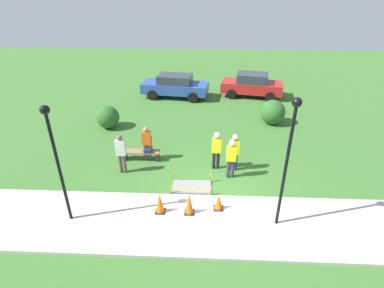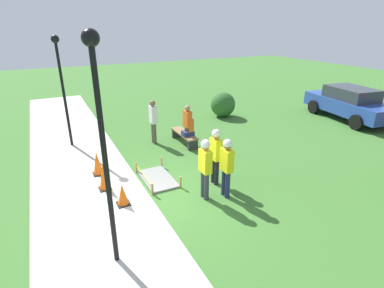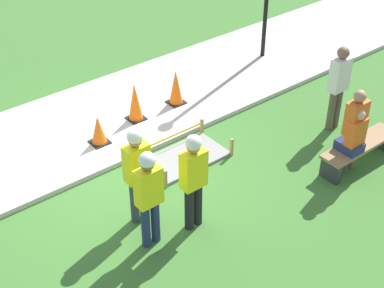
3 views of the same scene
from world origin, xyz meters
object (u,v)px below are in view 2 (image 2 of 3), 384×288
at_px(bystander_in_orange_shirt, 187,123).
at_px(lamppost_near, 101,127).
at_px(traffic_cone_sidewalk_edge, 123,195).
at_px(worker_supervisor, 227,163).
at_px(traffic_cone_near_patch, 97,163).
at_px(worker_trainee, 205,164).
at_px(traffic_cone_far_patch, 104,176).
at_px(person_seated_on_bench, 189,127).
at_px(lamppost_far, 61,77).
at_px(worker_assistant, 216,152).
at_px(park_bench, 184,136).
at_px(parked_car_blue, 349,103).
at_px(bystander_in_gray_shirt, 153,119).

bearing_deg(bystander_in_orange_shirt, lamppost_near, -38.74).
relative_size(traffic_cone_sidewalk_edge, worker_supervisor, 0.34).
height_order(traffic_cone_near_patch, worker_trainee, worker_trainee).
relative_size(traffic_cone_far_patch, worker_supervisor, 0.47).
relative_size(person_seated_on_bench, lamppost_far, 0.22).
bearing_deg(traffic_cone_sidewalk_edge, worker_assistant, 90.64).
relative_size(worker_supervisor, lamppost_far, 0.42).
bearing_deg(traffic_cone_sidewalk_edge, worker_trainee, 75.77).
bearing_deg(worker_trainee, lamppost_far, -152.63).
distance_m(person_seated_on_bench, worker_assistant, 3.14).
distance_m(worker_supervisor, worker_trainee, 0.60).
xyz_separation_m(worker_supervisor, worker_trainee, (-0.18, -0.57, 0.02)).
bearing_deg(traffic_cone_far_patch, traffic_cone_near_patch, 179.78).
relative_size(traffic_cone_far_patch, park_bench, 0.47).
xyz_separation_m(traffic_cone_sidewalk_edge, worker_assistant, (-0.03, 2.82, 0.64)).
height_order(traffic_cone_far_patch, parked_car_blue, parked_car_blue).
bearing_deg(traffic_cone_far_patch, worker_supervisor, 59.75).
bearing_deg(bystander_in_orange_shirt, worker_trainee, -18.86).
distance_m(park_bench, lamppost_near, 7.18).
bearing_deg(lamppost_near, traffic_cone_far_patch, 172.84).
relative_size(park_bench, bystander_in_gray_shirt, 0.97).
bearing_deg(lamppost_near, traffic_cone_sidewalk_edge, 161.61).
distance_m(person_seated_on_bench, lamppost_far, 5.01).
relative_size(bystander_in_orange_shirt, parked_car_blue, 0.34).
height_order(worker_supervisor, worker_trainee, worker_trainee).
relative_size(traffic_cone_near_patch, bystander_in_gray_shirt, 0.43).
distance_m(worker_assistant, bystander_in_orange_shirt, 3.16).
height_order(traffic_cone_sidewalk_edge, parked_car_blue, parked_car_blue).
distance_m(park_bench, bystander_in_orange_shirt, 0.68).
distance_m(traffic_cone_sidewalk_edge, bystander_in_orange_shirt, 4.66).
bearing_deg(traffic_cone_near_patch, traffic_cone_sidewalk_edge, 7.35).
distance_m(traffic_cone_near_patch, lamppost_far, 3.79).
distance_m(bystander_in_orange_shirt, parked_car_blue, 8.83).
bearing_deg(traffic_cone_near_patch, bystander_in_gray_shirt, 127.24).
relative_size(park_bench, parked_car_blue, 0.36).
bearing_deg(traffic_cone_near_patch, worker_supervisor, 47.23).
xyz_separation_m(person_seated_on_bench, worker_assistant, (3.06, -0.63, 0.24)).
height_order(worker_supervisor, parked_car_blue, worker_supervisor).
bearing_deg(traffic_cone_near_patch, parked_car_blue, 93.08).
xyz_separation_m(worker_trainee, parked_car_blue, (-3.25, 10.08, -0.20)).
bearing_deg(worker_trainee, bystander_in_orange_shirt, 161.14).
bearing_deg(worker_supervisor, traffic_cone_near_patch, -132.77).
relative_size(person_seated_on_bench, worker_supervisor, 0.52).
xyz_separation_m(traffic_cone_far_patch, bystander_in_gray_shirt, (-2.98, 2.59, 0.51)).
height_order(traffic_cone_sidewalk_edge, worker_supervisor, worker_supervisor).
bearing_deg(traffic_cone_sidewalk_edge, traffic_cone_near_patch, -172.65).
relative_size(bystander_in_orange_shirt, lamppost_far, 0.40).
distance_m(traffic_cone_near_patch, parked_car_blue, 12.52).
relative_size(traffic_cone_sidewalk_edge, person_seated_on_bench, 0.66).
height_order(lamppost_near, lamppost_far, lamppost_near).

